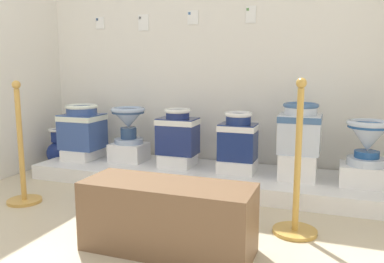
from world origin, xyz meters
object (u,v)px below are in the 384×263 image
at_px(antique_toilet_rightmost, 300,127).
at_px(plinth_block_rightmost, 298,165).
at_px(stanchion_post_near_left, 22,168).
at_px(info_placard_third, 193,17).
at_px(info_placard_fourth, 251,14).
at_px(plinth_block_squat_floral, 84,153).
at_px(antique_toilet_squat_floral, 82,126).
at_px(plinth_block_leftmost, 129,152).
at_px(plinth_block_tall_cobalt, 178,160).
at_px(plinth_block_broad_patterned, 365,175).
at_px(decorative_vase_companion, 58,151).
at_px(info_placard_second, 143,22).
at_px(info_placard_first, 100,23).
at_px(museum_bench, 168,217).
at_px(plinth_block_central_ornate, 237,166).
at_px(antique_toilet_broad_patterned, 368,139).
at_px(antique_toilet_leftmost, 128,120).
at_px(stanchion_post_near_right, 296,193).
at_px(antique_toilet_central_ornate, 238,136).
at_px(antique_toilet_tall_cobalt, 178,131).

bearing_deg(antique_toilet_rightmost, plinth_block_rightmost, 0.00).
bearing_deg(stanchion_post_near_left, info_placard_third, 55.93).
xyz_separation_m(info_placard_fourth, stanchion_post_near_left, (-1.46, -1.34, -1.24)).
height_order(plinth_block_squat_floral, antique_toilet_squat_floral, antique_toilet_squat_floral).
relative_size(plinth_block_leftmost, plinth_block_tall_cobalt, 1.07).
height_order(antique_toilet_rightmost, plinth_block_broad_patterned, antique_toilet_rightmost).
bearing_deg(decorative_vase_companion, info_placard_second, 22.21).
height_order(plinth_block_leftmost, info_placard_first, info_placard_first).
bearing_deg(plinth_block_rightmost, decorative_vase_companion, 179.15).
height_order(decorative_vase_companion, museum_bench, decorative_vase_companion).
height_order(plinth_block_central_ornate, antique_toilet_broad_patterned, antique_toilet_broad_patterned).
bearing_deg(plinth_block_squat_floral, antique_toilet_leftmost, 8.21).
xyz_separation_m(antique_toilet_leftmost, decorative_vase_companion, (-0.83, -0.02, -0.35)).
relative_size(info_placard_third, stanchion_post_near_right, 0.13).
distance_m(plinth_block_tall_cobalt, stanchion_post_near_left, 1.33).
relative_size(plinth_block_broad_patterned, museum_bench, 0.39).
height_order(antique_toilet_central_ornate, antique_toilet_rightmost, antique_toilet_rightmost).
bearing_deg(plinth_block_tall_cobalt, antique_toilet_tall_cobalt, 0.00).
height_order(antique_toilet_rightmost, decorative_vase_companion, antique_toilet_rightmost).
height_order(antique_toilet_tall_cobalt, info_placard_fourth, info_placard_fourth).
height_order(plinth_block_tall_cobalt, plinth_block_central_ornate, plinth_block_tall_cobalt).
height_order(plinth_block_squat_floral, decorative_vase_companion, decorative_vase_companion).
bearing_deg(info_placard_fourth, antique_toilet_central_ornate, -91.26).
xyz_separation_m(plinth_block_leftmost, museum_bench, (1.01, -1.38, -0.02)).
bearing_deg(stanchion_post_near_left, stanchion_post_near_right, 3.63).
bearing_deg(stanchion_post_near_right, antique_toilet_squat_floral, 159.21).
bearing_deg(decorative_vase_companion, antique_toilet_central_ornate, -0.86).
bearing_deg(museum_bench, plinth_block_broad_patterned, 49.14).
bearing_deg(plinth_block_tall_cobalt, stanchion_post_near_right, -36.93).
relative_size(plinth_block_squat_floral, decorative_vase_companion, 0.93).
bearing_deg(antique_toilet_leftmost, plinth_block_tall_cobalt, -2.50).
bearing_deg(stanchion_post_near_left, plinth_block_tall_cobalt, 48.16).
bearing_deg(antique_toilet_tall_cobalt, stanchion_post_near_right, -36.93).
relative_size(plinth_block_broad_patterned, antique_toilet_broad_patterned, 1.09).
xyz_separation_m(antique_toilet_leftmost, plinth_block_tall_cobalt, (0.52, -0.02, -0.34)).
relative_size(info_placard_first, info_placard_fourth, 0.79).
distance_m(stanchion_post_near_right, museum_bench, 0.82).
xyz_separation_m(antique_toilet_central_ornate, antique_toilet_broad_patterned, (1.02, -0.05, 0.05)).
xyz_separation_m(plinth_block_rightmost, info_placard_second, (-1.59, 0.38, 1.24)).
bearing_deg(antique_toilet_broad_patterned, info_placard_first, 170.64).
relative_size(antique_toilet_central_ornate, info_placard_first, 3.47).
bearing_deg(plinth_block_squat_floral, stanchion_post_near_left, -83.05).
distance_m(plinth_block_tall_cobalt, museum_bench, 1.44).
distance_m(plinth_block_broad_patterned, decorative_vase_companion, 2.94).
xyz_separation_m(plinth_block_rightmost, stanchion_post_near_left, (-1.97, -0.96, 0.03)).
bearing_deg(antique_toilet_central_ornate, stanchion_post_near_right, -55.49).
bearing_deg(antique_toilet_central_ornate, info_placard_second, 160.82).
bearing_deg(plinth_block_central_ornate, info_placard_fourth, 88.74).
bearing_deg(info_placard_fourth, info_placard_first, -180.00).
bearing_deg(decorative_vase_companion, plinth_block_tall_cobalt, -0.19).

